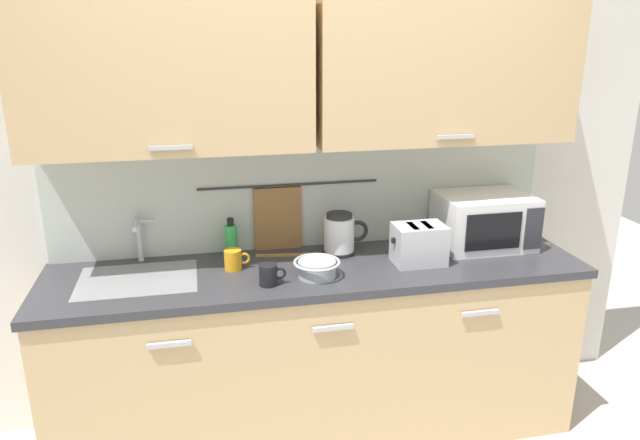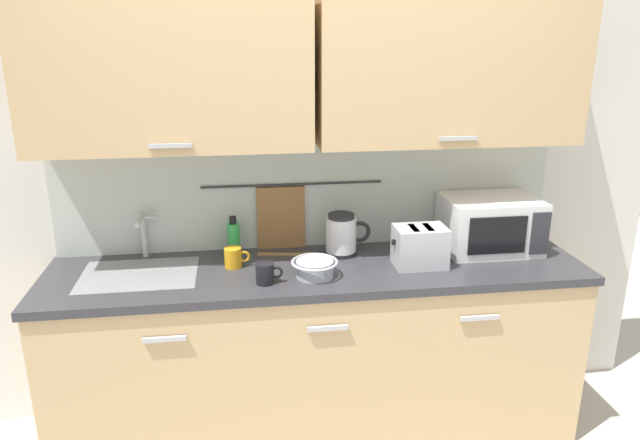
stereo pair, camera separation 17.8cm
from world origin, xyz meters
name	(u,v)px [view 1 (the left image)]	position (x,y,z in m)	size (l,w,h in m)	color
counter_unit	(316,350)	(-0.01, 0.30, 0.46)	(2.53, 0.64, 0.90)	tan
back_wall_assembly	(308,127)	(0.00, 0.53, 1.52)	(3.70, 0.41, 2.50)	silver
sink_faucet	(139,234)	(-0.82, 0.53, 1.04)	(0.09, 0.17, 0.22)	#B2B5BA
microwave	(484,220)	(0.89, 0.41, 1.04)	(0.46, 0.35, 0.27)	white
electric_kettle	(340,234)	(0.14, 0.45, 1.00)	(0.23, 0.16, 0.21)	black
dish_soap_bottle	(231,240)	(-0.39, 0.52, 0.99)	(0.06, 0.06, 0.20)	green
mug_near_sink	(269,275)	(-0.25, 0.14, 0.95)	(0.12, 0.08, 0.09)	black
mixing_bowl	(317,267)	(-0.03, 0.18, 0.94)	(0.21, 0.21, 0.08)	#A5ADB7
toaster	(419,244)	(0.48, 0.25, 1.00)	(0.26, 0.17, 0.19)	#B7BABF
mug_by_kettle	(234,260)	(-0.39, 0.35, 0.95)	(0.12, 0.08, 0.09)	orange
wooden_spoon	(291,255)	(-0.11, 0.46, 0.91)	(0.28, 0.07, 0.01)	#9E7042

